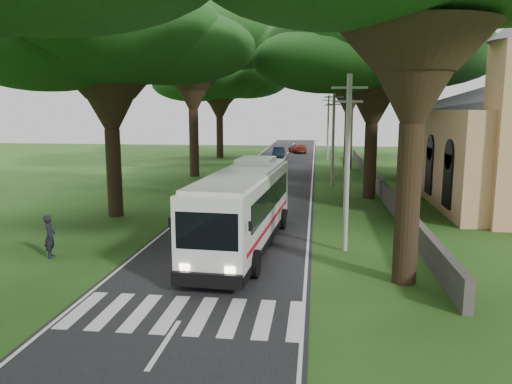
{
  "coord_description": "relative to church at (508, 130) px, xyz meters",
  "views": [
    {
      "loc": [
        4.11,
        -16.62,
        6.55
      ],
      "look_at": [
        1.04,
        8.76,
        2.2
      ],
      "focal_mm": 35.0,
      "sensor_mm": 36.0,
      "label": 1
    }
  ],
  "objects": [
    {
      "name": "ground",
      "position": [
        -17.86,
        -21.55,
        -4.91
      ],
      "size": [
        140.0,
        140.0,
        0.0
      ],
      "primitive_type": "plane",
      "color": "#1F4212",
      "rests_on": "ground"
    },
    {
      "name": "road",
      "position": [
        -17.86,
        3.45,
        -4.9
      ],
      "size": [
        8.0,
        120.0,
        0.04
      ],
      "primitive_type": "cube",
      "color": "black",
      "rests_on": "ground"
    },
    {
      "name": "crosswalk",
      "position": [
        -17.86,
        -23.55,
        -4.91
      ],
      "size": [
        8.0,
        3.0,
        0.01
      ],
      "primitive_type": "cube",
      "color": "silver",
      "rests_on": "ground"
    },
    {
      "name": "property_wall",
      "position": [
        -8.86,
        2.45,
        -4.31
      ],
      "size": [
        0.35,
        50.0,
        1.2
      ],
      "primitive_type": "cube",
      "color": "#383533",
      "rests_on": "ground"
    },
    {
      "name": "church",
      "position": [
        0.0,
        0.0,
        0.0
      ],
      "size": [
        14.0,
        24.0,
        11.6
      ],
      "color": "tan",
      "rests_on": "ground"
    },
    {
      "name": "pole_near",
      "position": [
        -12.36,
        -15.55,
        -0.73
      ],
      "size": [
        1.6,
        0.24,
        8.0
      ],
      "color": "gray",
      "rests_on": "ground"
    },
    {
      "name": "pole_mid",
      "position": [
        -12.36,
        4.45,
        -0.73
      ],
      "size": [
        1.6,
        0.24,
        8.0
      ],
      "color": "gray",
      "rests_on": "ground"
    },
    {
      "name": "pole_far",
      "position": [
        -12.36,
        24.45,
        -0.73
      ],
      "size": [
        1.6,
        0.24,
        8.0
      ],
      "color": "gray",
      "rests_on": "ground"
    },
    {
      "name": "tree_l_mida",
      "position": [
        -25.86,
        -9.55,
        5.63
      ],
      "size": [
        14.09,
        14.09,
        13.64
      ],
      "color": "black",
      "rests_on": "ground"
    },
    {
      "name": "tree_l_midb",
      "position": [
        -25.36,
        8.45,
        8.02
      ],
      "size": [
        15.32,
        15.32,
        16.3
      ],
      "color": "black",
      "rests_on": "ground"
    },
    {
      "name": "tree_l_far",
      "position": [
        -26.36,
        26.45,
        5.57
      ],
      "size": [
        14.76,
        14.76,
        13.7
      ],
      "color": "black",
      "rests_on": "ground"
    },
    {
      "name": "tree_r_mida",
      "position": [
        -9.86,
        -1.55,
        5.85
      ],
      "size": [
        15.14,
        15.14,
        14.05
      ],
      "color": "black",
      "rests_on": "ground"
    },
    {
      "name": "tree_r_midb",
      "position": [
        -10.36,
        16.45,
        8.12
      ],
      "size": [
        15.35,
        15.35,
        16.41
      ],
      "color": "black",
      "rests_on": "ground"
    },
    {
      "name": "tree_r_far",
      "position": [
        -9.36,
        34.45,
        6.45
      ],
      "size": [
        12.41,
        12.41,
        14.19
      ],
      "color": "black",
      "rests_on": "ground"
    },
    {
      "name": "coach_bus",
      "position": [
        -17.06,
        -15.52,
        -2.95
      ],
      "size": [
        3.53,
        12.51,
        3.64
      ],
      "rotation": [
        0.0,
        0.0,
        -0.07
      ],
      "color": "silver",
      "rests_on": "ground"
    },
    {
      "name": "distant_car_a",
      "position": [
        -20.86,
        11.73,
        -4.15
      ],
      "size": [
        3.01,
        4.6,
        1.46
      ],
      "primitive_type": "imported",
      "rotation": [
        0.0,
        0.0,
        2.81
      ],
      "color": "#AAA9AD",
      "rests_on": "road"
    },
    {
      "name": "distant_car_b",
      "position": [
        -18.75,
        28.35,
        -4.23
      ],
      "size": [
        1.41,
        3.97,
        1.31
      ],
      "primitive_type": "imported",
      "rotation": [
        0.0,
        0.0,
        -0.01
      ],
      "color": "#20314C",
      "rests_on": "road"
    },
    {
      "name": "distant_car_c",
      "position": [
        -16.46,
        34.61,
        -4.23
      ],
      "size": [
        3.13,
        4.8,
        1.29
      ],
      "primitive_type": "imported",
      "rotation": [
        0.0,
        0.0,
        3.46
      ],
      "color": "maroon",
      "rests_on": "road"
    },
    {
      "name": "pedestrian",
      "position": [
        -25.32,
        -18.13,
        -3.96
      ],
      "size": [
        0.66,
        0.81,
        1.9
      ],
      "primitive_type": "imported",
      "rotation": [
        0.0,
        0.0,
        1.91
      ],
      "color": "black",
      "rests_on": "ground"
    }
  ]
}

